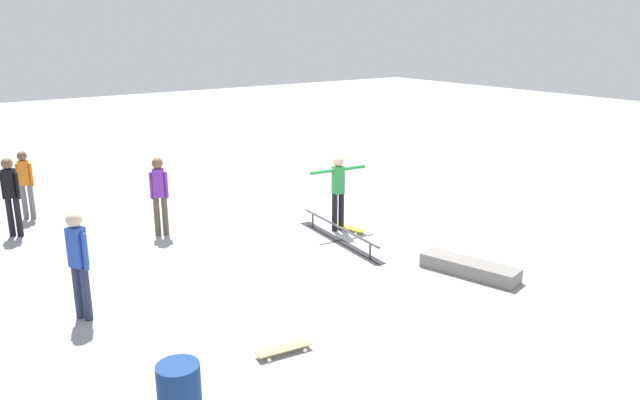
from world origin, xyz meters
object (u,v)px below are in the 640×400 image
Objects in this scene: bystander_orange_shirt at (25,181)px; trash_bin at (180,400)px; bystander_blue_shirt at (78,260)px; skater_main at (338,188)px; grind_rail at (339,235)px; bystander_purple_shirt at (159,192)px; skateboard_main at (349,228)px; skate_ledge at (469,268)px; loose_skateboard_natural at (284,349)px; bystander_black_shirt at (11,193)px.

bystander_orange_shirt is 9.56m from trash_bin.
bystander_orange_shirt is (6.03, -0.42, -0.07)m from bystander_blue_shirt.
grind_rail is at bearing 61.23° from skater_main.
bystander_orange_shirt is at bearing -26.55° from bystander_purple_shirt.
skateboard_main is (0.43, -0.60, -0.08)m from grind_rail.
skate_ledge is 4.28m from loose_skateboard_natural.
loose_skateboard_natural is at bearing 124.50° from bystander_orange_shirt.
bystander_purple_shirt is at bearing 112.35° from bystander_blue_shirt.
bystander_orange_shirt is at bearing -2.06° from trash_bin.
bystander_orange_shirt is 1.97× the size of loose_skateboard_natural.
skate_ledge is at bearing 12.26° from loose_skateboard_natural.
bystander_blue_shirt reaches higher than bystander_black_shirt.
bystander_blue_shirt is at bearing 132.73° from loose_skateboard_natural.
bystander_blue_shirt is at bearing 1.31° from trash_bin.
bystander_black_shirt reaches higher than bystander_orange_shirt.
skater_main is (0.62, -0.44, 0.83)m from grind_rail.
bystander_orange_shirt is 1.87× the size of trash_bin.
skate_ledge is 1.08× the size of skater_main.
bystander_blue_shirt is (-0.89, 5.96, 0.91)m from skateboard_main.
grind_rail is at bearing 166.06° from bystander_purple_shirt.
grind_rail is 1.87× the size of bystander_orange_shirt.
skater_main is 1.96× the size of trash_bin.
bystander_blue_shirt is 2.12× the size of loose_skateboard_natural.
bystander_black_shirt is at bearing 152.50° from bystander_blue_shirt.
trash_bin is (-8.36, -0.16, -0.54)m from bystander_black_shirt.
skate_ledge reaches higher than loose_skateboard_natural.
bystander_blue_shirt reaches higher than bystander_orange_shirt.
bystander_black_shirt reaches higher than loose_skateboard_natural.
skate_ledge is at bearing -78.98° from trash_bin.
skateboard_main is 0.48× the size of bystander_purple_shirt.
skater_main is 7.30m from bystander_orange_shirt.
bystander_purple_shirt is 7.03m from trash_bin.
skate_ledge is at bearing -157.17° from grind_rail.
loose_skateboard_natural is (-3.60, 4.01, 0.00)m from skateboard_main.
trash_bin is (-1.19, 6.13, 0.30)m from skate_ledge.
bystander_orange_shirt reaches higher than trash_bin.
grind_rail is 2.91m from skate_ledge.
skater_main reaches higher than skate_ledge.
loose_skateboard_natural is (-7.55, -2.02, -0.90)m from bystander_black_shirt.
grind_rail is 3.50× the size of trash_bin.
bystander_black_shirt is 1.07× the size of bystander_orange_shirt.
bystander_blue_shirt is 1.01× the size of bystander_black_shirt.
bystander_blue_shirt is (-1.09, 5.79, 0.00)m from skater_main.
grind_rail is at bearing 49.98° from loose_skateboard_natural.
skateboard_main is 7.60m from bystander_orange_shirt.
trash_bin is (-9.54, 0.34, -0.48)m from bystander_orange_shirt.
skateboard_main and loose_skateboard_natural have the same top height.
skater_main is 3.84m from bystander_purple_shirt.
grind_rail is 1.12m from skater_main.
bystander_black_shirt reaches higher than trash_bin.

